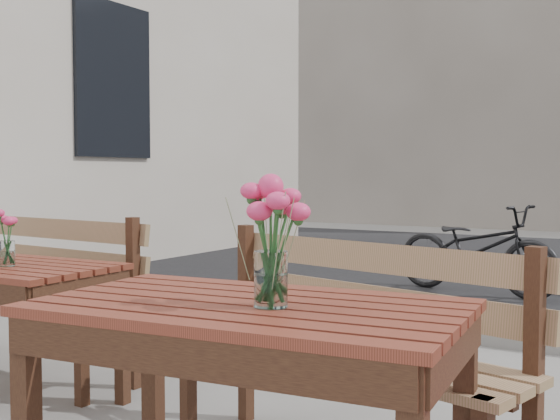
% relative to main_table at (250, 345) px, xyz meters
% --- Properties ---
extents(main_table, '(1.27, 0.81, 0.74)m').
position_rel_main_table_xyz_m(main_table, '(0.00, 0.00, 0.00)').
color(main_table, '#592617').
rests_on(main_table, ground).
extents(main_bench, '(1.51, 0.75, 0.90)m').
position_rel_main_table_xyz_m(main_bench, '(-0.00, 0.71, -0.07)').
color(main_bench, olive).
rests_on(main_bench, ground).
extents(main_vase, '(0.20, 0.20, 0.37)m').
position_rel_main_table_xyz_m(main_vase, '(0.09, -0.03, 0.35)').
color(main_vase, white).
rests_on(main_vase, main_table).
extents(second_table, '(1.12, 0.67, 0.68)m').
position_rel_main_table_xyz_m(second_table, '(-1.77, 0.54, -0.05)').
color(second_table, '#592617').
rests_on(second_table, ground).
extents(second_bench, '(1.49, 0.56, 0.91)m').
position_rel_main_table_xyz_m(second_bench, '(-2.06, 1.02, -0.07)').
color(second_bench, olive).
rests_on(second_bench, ground).
extents(second_vase, '(0.10, 0.10, 0.24)m').
position_rel_main_table_xyz_m(second_vase, '(-1.66, 0.49, 0.19)').
color(second_vase, white).
rests_on(second_vase, second_table).
extents(bicycle, '(1.67, 0.87, 0.83)m').
position_rel_main_table_xyz_m(bicycle, '(-0.62, 4.80, -0.21)').
color(bicycle, black).
rests_on(bicycle, ground).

